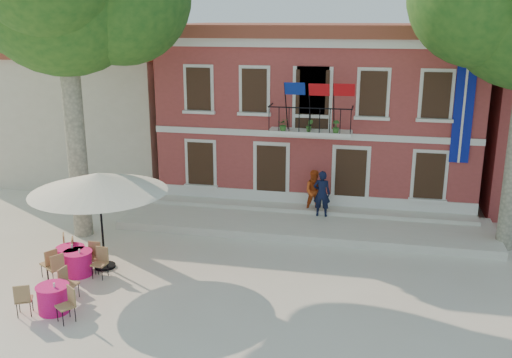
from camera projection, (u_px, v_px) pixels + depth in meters
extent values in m
plane|color=beige|center=(224.00, 271.00, 18.17)|extent=(90.00, 90.00, 0.00)
cube|color=#A53D3B|center=(322.00, 114.00, 26.21)|extent=(13.00, 8.00, 7.00)
cube|color=brown|center=(324.00, 30.00, 25.18)|extent=(13.50, 8.50, 0.50)
cube|color=silver|center=(314.00, 43.00, 21.58)|extent=(13.30, 0.35, 0.35)
cube|color=silver|center=(310.00, 132.00, 22.02)|extent=(3.20, 0.90, 0.15)
cube|color=black|center=(310.00, 108.00, 21.37)|extent=(3.20, 0.04, 0.04)
cube|color=navy|center=(463.00, 115.00, 21.04)|extent=(0.70, 0.05, 3.60)
cube|color=navy|center=(285.00, 89.00, 21.02)|extent=(0.76, 0.27, 0.47)
cube|color=#BA0C11|center=(309.00, 89.00, 20.84)|extent=(0.76, 0.29, 0.47)
cube|color=#BA0C11|center=(334.00, 90.00, 20.66)|extent=(0.76, 0.27, 0.47)
imported|color=#26591E|center=(284.00, 125.00, 21.86)|extent=(0.43, 0.37, 0.48)
imported|color=#26591E|center=(309.00, 126.00, 21.66)|extent=(0.26, 0.21, 0.48)
imported|color=#26591E|center=(336.00, 127.00, 21.46)|extent=(0.27, 0.27, 0.48)
cube|color=beige|center=(102.00, 113.00, 29.60)|extent=(9.00, 9.00, 6.00)
cube|color=brown|center=(97.00, 50.00, 28.73)|extent=(9.40, 9.40, 0.40)
cube|color=silver|center=(304.00, 224.00, 21.86)|extent=(14.00, 3.40, 0.30)
cylinder|color=#A59E84|center=(75.00, 135.00, 20.22)|extent=(0.68, 0.68, 7.53)
cylinder|color=black|center=(105.00, 266.00, 18.42)|extent=(0.67, 0.67, 0.08)
cylinder|color=black|center=(102.00, 227.00, 18.04)|extent=(0.07, 0.07, 2.80)
cone|color=silver|center=(98.00, 182.00, 17.64)|extent=(4.26, 4.26, 0.62)
imported|color=black|center=(322.00, 194.00, 22.05)|extent=(0.67, 0.44, 1.82)
imported|color=#CA4917|center=(315.00, 192.00, 22.39)|extent=(0.91, 0.75, 1.75)
cylinder|color=#EB168C|center=(78.00, 263.00, 17.80)|extent=(0.84, 0.84, 0.75)
cylinder|color=#EB168C|center=(77.00, 252.00, 17.70)|extent=(0.90, 0.90, 0.02)
cube|color=#A97654|center=(55.00, 268.00, 17.28)|extent=(0.58, 0.58, 0.95)
cube|color=#A97654|center=(99.00, 263.00, 17.57)|extent=(0.45, 0.45, 0.95)
cube|color=#A97654|center=(79.00, 251.00, 18.48)|extent=(0.56, 0.56, 0.95)
cylinder|color=#EB168C|center=(53.00, 299.00, 15.56)|extent=(0.84, 0.84, 0.75)
cylinder|color=#EB168C|center=(52.00, 286.00, 15.45)|extent=(0.90, 0.90, 0.02)
cube|color=#A97654|center=(24.00, 299.00, 15.37)|extent=(0.56, 0.56, 0.95)
cube|color=#A97654|center=(65.00, 305.00, 15.00)|extent=(0.58, 0.58, 0.95)
cube|color=#A97654|center=(69.00, 284.00, 16.22)|extent=(0.45, 0.45, 0.95)
cylinder|color=#EB168C|center=(71.00, 259.00, 18.16)|extent=(0.84, 0.84, 0.75)
cylinder|color=#EB168C|center=(70.00, 247.00, 18.05)|extent=(0.90, 0.90, 0.02)
cube|color=#A97654|center=(71.00, 247.00, 18.82)|extent=(0.57, 0.57, 0.95)
cube|color=#A97654|center=(49.00, 263.00, 17.59)|extent=(0.57, 0.57, 0.95)
cube|color=#A97654|center=(92.00, 258.00, 17.98)|extent=(0.42, 0.42, 0.95)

